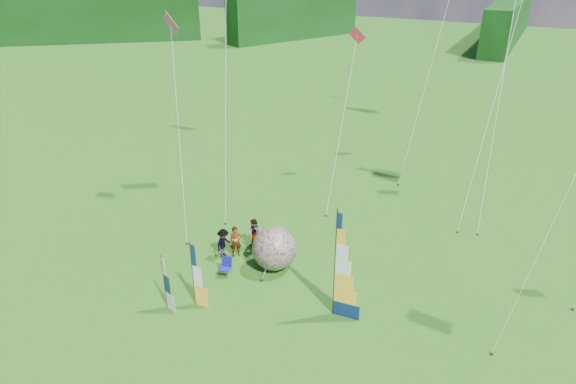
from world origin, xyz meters
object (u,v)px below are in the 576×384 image
at_px(feather_banner_main, 335,266).
at_px(side_banner_left, 193,275).
at_px(spectator_c, 224,243).
at_px(camp_chair, 225,267).
at_px(spectator_d, 254,241).
at_px(spectator_a, 236,242).
at_px(bol_inflatable, 274,248).
at_px(kite_whale, 507,54).
at_px(spectator_b, 254,234).
at_px(side_banner_far, 164,283).

bearing_deg(feather_banner_main, side_banner_left, -162.95).
xyz_separation_m(spectator_c, camp_chair, (1.08, -1.51, -0.34)).
bearing_deg(feather_banner_main, spectator_d, 150.20).
distance_m(spectator_a, spectator_d, 1.06).
xyz_separation_m(feather_banner_main, side_banner_left, (-6.17, -2.38, -1.01)).
bearing_deg(camp_chair, bol_inflatable, 35.42).
xyz_separation_m(feather_banner_main, kite_whale, (4.24, 16.84, 6.89)).
bearing_deg(kite_whale, feather_banner_main, -94.25).
xyz_separation_m(side_banner_left, spectator_c, (-1.10, 4.15, -0.82)).
bearing_deg(spectator_c, spectator_b, -35.39).
relative_size(spectator_a, spectator_d, 1.19).
xyz_separation_m(bol_inflatable, camp_chair, (-1.91, -1.87, -0.67)).
xyz_separation_m(side_banner_far, spectator_b, (1.04, 6.47, -0.49)).
bearing_deg(spectator_c, side_banner_left, -165.40).
height_order(bol_inflatable, spectator_c, bol_inflatable).
distance_m(spectator_b, kite_whale, 19.17).
distance_m(spectator_b, spectator_c, 1.86).
bearing_deg(spectator_c, spectator_d, -50.44).
relative_size(side_banner_left, kite_whale, 0.18).
bearing_deg(bol_inflatable, spectator_c, -173.05).
distance_m(spectator_a, kite_whale, 20.27).
bearing_deg(side_banner_far, spectator_b, 97.98).
xyz_separation_m(side_banner_left, bol_inflatable, (1.90, 4.52, -0.50)).
bearing_deg(side_banner_left, bol_inflatable, 64.19).
distance_m(side_banner_left, spectator_d, 5.34).
distance_m(feather_banner_main, side_banner_left, 6.69).
bearing_deg(bol_inflatable, spectator_a, 179.11).
height_order(feather_banner_main, camp_chair, feather_banner_main).
bearing_deg(kite_whale, side_banner_far, -109.96).
height_order(side_banner_left, kite_whale, kite_whale).
relative_size(spectator_a, camp_chair, 1.74).
height_order(spectator_b, kite_whale, kite_whale).
bearing_deg(kite_whale, bol_inflatable, -110.20).
xyz_separation_m(bol_inflatable, spectator_c, (-3.00, -0.37, -0.32)).
bearing_deg(side_banner_left, spectator_c, 101.82).
distance_m(side_banner_left, bol_inflatable, 4.92).
distance_m(spectator_c, camp_chair, 1.89).
bearing_deg(side_banner_left, spectator_d, 84.54).
bearing_deg(spectator_d, feather_banner_main, -154.27).
height_order(side_banner_far, kite_whale, kite_whale).
relative_size(spectator_b, spectator_d, 1.22).
xyz_separation_m(bol_inflatable, kite_whale, (8.51, 14.70, 8.40)).
bearing_deg(spectator_a, side_banner_far, -133.16).
bearing_deg(camp_chair, side_banner_left, -98.62).
bearing_deg(side_banner_left, kite_whale, 58.54).
height_order(spectator_c, camp_chair, spectator_c).
height_order(side_banner_far, spectator_c, side_banner_far).
distance_m(side_banner_far, bol_inflatable, 6.09).
bearing_deg(spectator_d, camp_chair, 136.23).
distance_m(camp_chair, kite_whale, 21.58).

